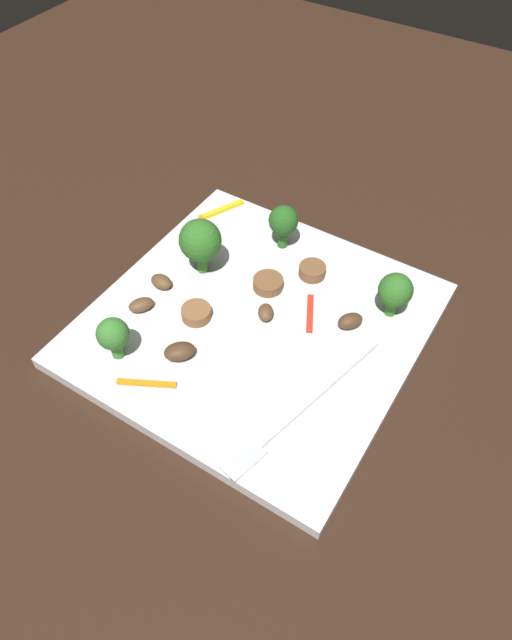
# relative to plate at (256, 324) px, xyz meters

# --- Properties ---
(ground_plane) EXTENTS (1.40, 1.40, 0.00)m
(ground_plane) POSITION_rel_plate_xyz_m (0.00, 0.00, -0.01)
(ground_plane) COLOR black
(plate) EXTENTS (0.29, 0.29, 0.01)m
(plate) POSITION_rel_plate_xyz_m (0.00, 0.00, 0.00)
(plate) COLOR white
(plate) RESTS_ON ground_plane
(fork) EXTENTS (0.18, 0.05, 0.00)m
(fork) POSITION_rel_plate_xyz_m (0.07, 0.08, 0.01)
(fork) COLOR silver
(fork) RESTS_ON plate
(broccoli_floret_0) EXTENTS (0.03, 0.03, 0.05)m
(broccoli_floret_0) POSITION_rel_plate_xyz_m (-0.07, 0.10, 0.04)
(broccoli_floret_0) COLOR #347525
(broccoli_floret_0) RESTS_ON plate
(broccoli_floret_1) EXTENTS (0.04, 0.04, 0.06)m
(broccoli_floret_1) POSITION_rel_plate_xyz_m (-0.03, -0.08, 0.04)
(broccoli_floret_1) COLOR #347525
(broccoli_floret_1) RESTS_ON plate
(broccoli_floret_2) EXTENTS (0.03, 0.03, 0.05)m
(broccoli_floret_2) POSITION_rel_plate_xyz_m (-0.10, -0.03, 0.04)
(broccoli_floret_2) COLOR #296420
(broccoli_floret_2) RESTS_ON plate
(broccoli_floret_3) EXTENTS (0.03, 0.03, 0.04)m
(broccoli_floret_3) POSITION_rel_plate_xyz_m (0.10, -0.08, 0.03)
(broccoli_floret_3) COLOR #408630
(broccoli_floret_3) RESTS_ON plate
(sausage_slice_0) EXTENTS (0.04, 0.04, 0.01)m
(sausage_slice_0) POSITION_rel_plate_xyz_m (-0.04, -0.01, 0.01)
(sausage_slice_0) COLOR brown
(sausage_slice_0) RESTS_ON plate
(sausage_slice_1) EXTENTS (0.03, 0.03, 0.01)m
(sausage_slice_1) POSITION_rel_plate_xyz_m (-0.08, 0.02, 0.01)
(sausage_slice_1) COLOR brown
(sausage_slice_1) RESTS_ON plate
(sausage_slice_2) EXTENTS (0.03, 0.03, 0.01)m
(sausage_slice_2) POSITION_rel_plate_xyz_m (0.03, -0.05, 0.01)
(sausage_slice_2) COLOR brown
(sausage_slice_2) RESTS_ON plate
(mushroom_0) EXTENTS (0.03, 0.03, 0.01)m
(mushroom_0) POSITION_rel_plate_xyz_m (0.07, -0.03, 0.01)
(mushroom_0) COLOR #4C331E
(mushroom_0) RESTS_ON plate
(mushroom_1) EXTENTS (0.03, 0.03, 0.01)m
(mushroom_1) POSITION_rel_plate_xyz_m (-0.04, 0.08, 0.01)
(mushroom_1) COLOR #4C331E
(mushroom_1) RESTS_ON plate
(mushroom_2) EXTENTS (0.02, 0.02, 0.01)m
(mushroom_2) POSITION_rel_plate_xyz_m (-0.01, 0.01, 0.01)
(mushroom_2) COLOR brown
(mushroom_2) RESTS_ON plate
(mushroom_3) EXTENTS (0.02, 0.02, 0.01)m
(mushroom_3) POSITION_rel_plate_xyz_m (0.01, -0.10, 0.01)
(mushroom_3) COLOR brown
(mushroom_3) RESTS_ON plate
(mushroom_4) EXTENTS (0.03, 0.03, 0.01)m
(mushroom_4) POSITION_rel_plate_xyz_m (0.05, -0.10, 0.01)
(mushroom_4) COLOR brown
(mushroom_4) RESTS_ON plate
(pepper_strip_0) EXTENTS (0.04, 0.03, 0.00)m
(pepper_strip_0) POSITION_rel_plate_xyz_m (-0.03, 0.04, 0.01)
(pepper_strip_0) COLOR red
(pepper_strip_0) RESTS_ON plate
(pepper_strip_1) EXTENTS (0.05, 0.03, 0.00)m
(pepper_strip_1) POSITION_rel_plate_xyz_m (-0.11, -0.12, 0.01)
(pepper_strip_1) COLOR yellow
(pepper_strip_1) RESTS_ON plate
(pepper_strip_2) EXTENTS (0.04, 0.04, 0.00)m
(pepper_strip_2) POSITION_rel_plate_xyz_m (-0.07, -0.11, 0.01)
(pepper_strip_2) COLOR orange
(pepper_strip_2) RESTS_ON plate
(pepper_strip_3) EXTENTS (0.03, 0.05, 0.00)m
(pepper_strip_3) POSITION_rel_plate_xyz_m (0.11, -0.04, 0.01)
(pepper_strip_3) COLOR orange
(pepper_strip_3) RESTS_ON plate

